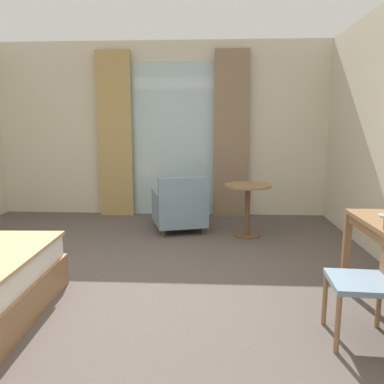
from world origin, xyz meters
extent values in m
cube|color=#564C47|center=(0.00, 0.00, -0.05)|extent=(6.09, 7.11, 0.10)
cube|color=beige|center=(0.00, 3.30, 1.42)|extent=(5.69, 0.12, 2.84)
cube|color=silver|center=(0.20, 3.22, 1.25)|extent=(1.45, 0.02, 2.50)
cube|color=tan|center=(-0.74, 3.12, 1.34)|extent=(0.56, 0.10, 2.67)
cube|color=#897056|center=(1.15, 3.12, 1.34)|extent=(0.55, 0.10, 2.67)
cube|color=olive|center=(2.09, 0.29, 0.36)|extent=(0.06, 0.06, 0.71)
cube|color=gray|center=(1.90, -0.57, 0.42)|extent=(0.45, 0.44, 0.04)
cylinder|color=olive|center=(1.71, -0.38, 0.20)|extent=(0.04, 0.04, 0.40)
cylinder|color=olive|center=(1.69, -0.75, 0.20)|extent=(0.04, 0.04, 0.40)
cylinder|color=olive|center=(2.10, -0.40, 0.20)|extent=(0.04, 0.04, 0.40)
cube|color=gray|center=(0.38, 2.24, 0.25)|extent=(0.88, 0.94, 0.29)
cube|color=gray|center=(0.47, 1.92, 0.60)|extent=(0.69, 0.31, 0.41)
cube|color=gray|center=(0.66, 2.32, 0.47)|extent=(0.32, 0.77, 0.16)
cube|color=gray|center=(0.10, 2.16, 0.47)|extent=(0.32, 0.77, 0.16)
cylinder|color=#4C3D2D|center=(0.56, 2.63, 0.05)|extent=(0.04, 0.04, 0.10)
cylinder|color=#4C3D2D|center=(0.01, 2.47, 0.05)|extent=(0.04, 0.04, 0.10)
cylinder|color=#4C3D2D|center=(0.74, 2.00, 0.05)|extent=(0.04, 0.04, 0.10)
cylinder|color=#4C3D2D|center=(0.20, 1.84, 0.05)|extent=(0.04, 0.04, 0.10)
cylinder|color=olive|center=(1.34, 1.96, 0.70)|extent=(0.64, 0.64, 0.03)
cylinder|color=brown|center=(1.34, 1.96, 0.34)|extent=(0.07, 0.07, 0.68)
cylinder|color=brown|center=(1.34, 1.96, 0.01)|extent=(0.35, 0.35, 0.02)
camera|label=1|loc=(0.86, -3.11, 1.49)|focal=35.56mm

